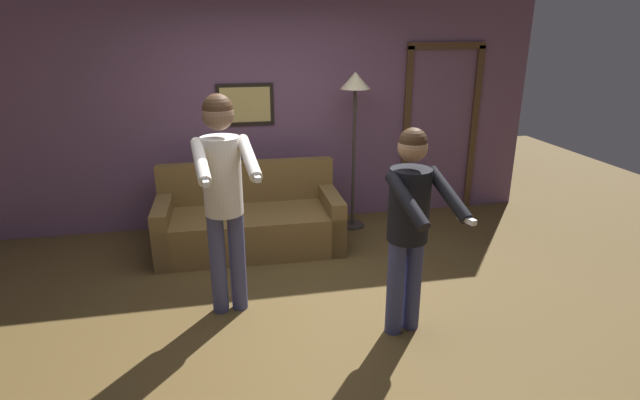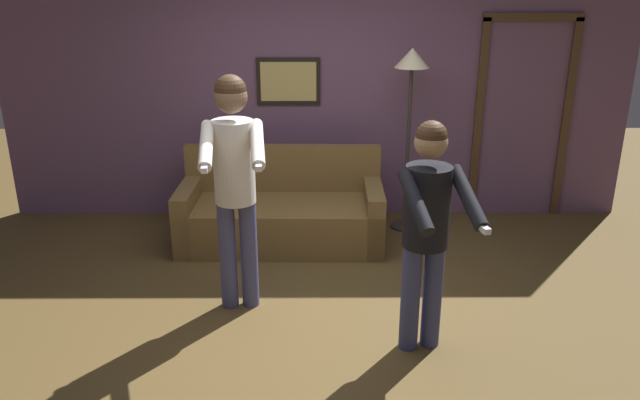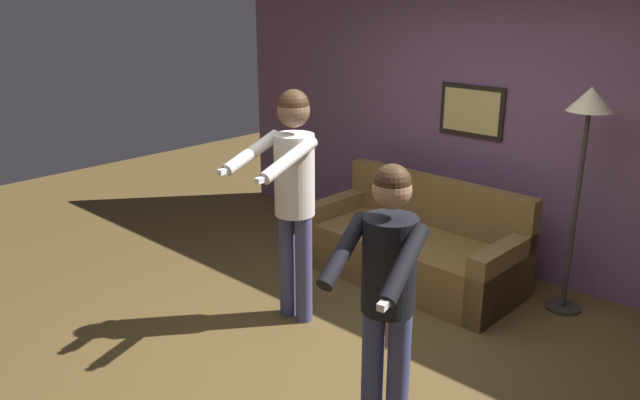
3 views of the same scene
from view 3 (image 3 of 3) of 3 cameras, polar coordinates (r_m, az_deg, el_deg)
The scene contains 6 objects.
ground_plane at distance 4.58m, azimuth 1.78°, elevation -13.73°, with size 12.00×12.00×0.00m, color brown.
back_wall_assembly at distance 5.78m, azimuth 16.45°, elevation 6.32°, with size 6.40×0.10×2.60m.
couch at distance 5.61m, azimuth 8.63°, elevation -4.43°, with size 1.91×0.88×0.87m.
torchiere_lamp at distance 5.03m, azimuth 23.21°, elevation 6.09°, with size 0.33×0.33×1.79m.
person_standing_left at distance 4.58m, azimuth -2.51°, elevation 1.48°, with size 0.49×0.76×1.79m.
person_standing_right at distance 3.43m, azimuth 6.19°, elevation -7.26°, with size 0.52×0.63×1.60m.
Camera 3 is at (2.54, -2.93, 2.42)m, focal length 35.00 mm.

